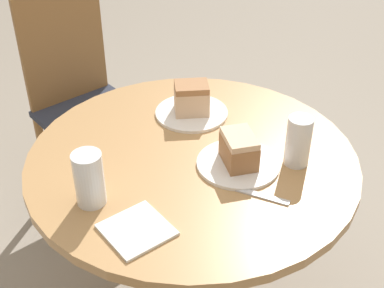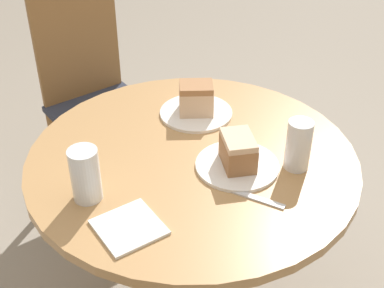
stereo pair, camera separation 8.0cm
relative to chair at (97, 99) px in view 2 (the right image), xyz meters
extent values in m
cylinder|color=tan|center=(-0.01, -0.87, -0.13)|extent=(0.10, 0.10, 0.69)
cylinder|color=tan|center=(-0.01, -0.87, 0.24)|extent=(0.96, 0.96, 0.03)
cylinder|color=olive|center=(-0.14, -0.28, -0.28)|extent=(0.04, 0.04, 0.44)
cylinder|color=olive|center=(0.21, -0.24, -0.28)|extent=(0.04, 0.04, 0.44)
cylinder|color=olive|center=(-0.19, 0.09, -0.28)|extent=(0.04, 0.04, 0.44)
cylinder|color=olive|center=(0.16, 0.14, -0.28)|extent=(0.04, 0.04, 0.44)
cube|color=#2D3342|center=(0.01, -0.07, -0.04)|extent=(0.45, 0.47, 0.03)
cube|color=olive|center=(-0.02, 0.13, 0.22)|extent=(0.38, 0.07, 0.49)
cylinder|color=white|center=(0.08, -0.98, 0.26)|extent=(0.24, 0.24, 0.01)
cylinder|color=white|center=(0.11, -0.67, 0.26)|extent=(0.24, 0.24, 0.01)
cube|color=#9E6B42|center=(0.08, -0.98, 0.30)|extent=(0.12, 0.14, 0.07)
cube|color=beige|center=(0.08, -0.98, 0.34)|extent=(0.11, 0.13, 0.02)
cube|color=beige|center=(0.11, -0.67, 0.30)|extent=(0.13, 0.13, 0.08)
cube|color=#9E6B42|center=(0.11, -0.67, 0.35)|extent=(0.13, 0.12, 0.02)
cylinder|color=silver|center=(0.22, -1.05, 0.30)|extent=(0.06, 0.06, 0.10)
cylinder|color=white|center=(0.22, -1.05, 0.33)|extent=(0.07, 0.07, 0.15)
cylinder|color=silver|center=(-0.33, -0.90, 0.30)|extent=(0.07, 0.07, 0.09)
cylinder|color=white|center=(-0.33, -0.90, 0.33)|extent=(0.08, 0.08, 0.15)
cube|color=white|center=(-0.29, -1.06, 0.26)|extent=(0.16, 0.16, 0.01)
cube|color=silver|center=(0.04, -1.11, 0.25)|extent=(0.10, 0.15, 0.00)
camera|label=1|loc=(-0.69, -1.92, 1.16)|focal=50.00mm
camera|label=2|loc=(-0.62, -1.96, 1.16)|focal=50.00mm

